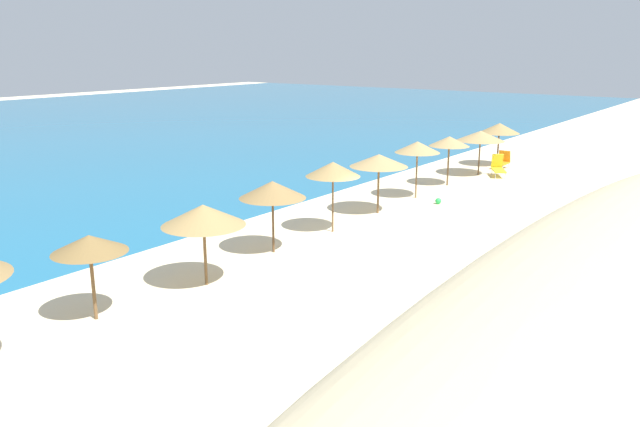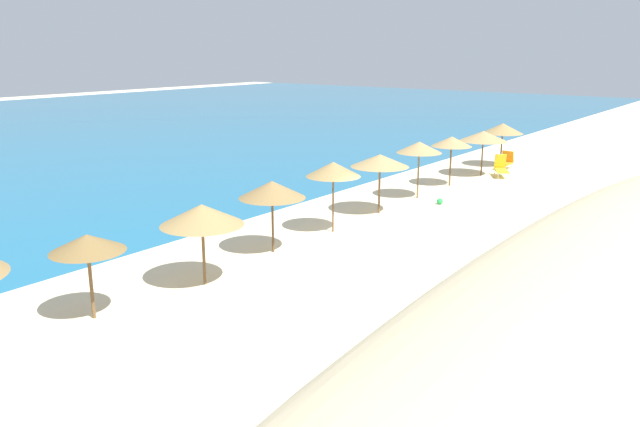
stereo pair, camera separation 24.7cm
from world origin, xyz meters
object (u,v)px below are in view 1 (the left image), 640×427
beach_umbrella_4 (272,190)px  beach_umbrella_10 (499,128)px  beach_umbrella_5 (333,169)px  lounge_chair_2 (498,167)px  beach_umbrella_6 (379,161)px  beach_umbrella_8 (449,141)px  beach_umbrella_9 (481,136)px  lounge_chair_0 (502,161)px  beach_umbrella_2 (89,244)px  beach_umbrella_3 (203,215)px  beach_umbrella_7 (417,147)px  beach_ball (438,201)px

beach_umbrella_4 → beach_umbrella_10: 20.94m
beach_umbrella_5 → lounge_chair_2: 14.74m
beach_umbrella_6 → beach_umbrella_8: bearing=0.7°
beach_umbrella_4 → beach_umbrella_10: beach_umbrella_10 is taller
beach_umbrella_9 → lounge_chair_2: 2.02m
lounge_chair_0 → lounge_chair_2: size_ratio=0.81×
beach_umbrella_2 → beach_umbrella_4: beach_umbrella_4 is taller
beach_umbrella_6 → lounge_chair_2: (11.04, -1.09, -1.80)m
beach_umbrella_4 → lounge_chair_2: (17.91, -1.18, -1.74)m
beach_umbrella_3 → beach_umbrella_6: bearing=1.9°
beach_umbrella_3 → beach_umbrella_7: 14.09m
beach_umbrella_3 → beach_umbrella_5: beach_umbrella_5 is taller
beach_umbrella_3 → beach_umbrella_2: bearing=171.8°
beach_umbrella_7 → beach_umbrella_9: beach_umbrella_7 is taller
lounge_chair_0 → lounge_chair_2: bearing=104.2°
beach_umbrella_7 → lounge_chair_2: size_ratio=1.69×
beach_umbrella_3 → beach_umbrella_4: size_ratio=0.98×
beach_umbrella_6 → lounge_chair_2: 11.24m
beach_umbrella_9 → beach_umbrella_3: bearing=-179.4°
beach_umbrella_2 → beach_umbrella_7: (17.60, -0.10, 0.36)m
beach_umbrella_5 → beach_umbrella_8: (10.61, 0.19, -0.17)m
beach_umbrella_2 → beach_umbrella_6: bearing=-0.6°
beach_umbrella_7 → beach_umbrella_3: bearing=-178.3°
beach_umbrella_3 → beach_umbrella_8: beach_umbrella_8 is taller
beach_ball → beach_umbrella_8: bearing=20.0°
lounge_chair_2 → beach_umbrella_8: bearing=42.4°
beach_umbrella_10 → beach_umbrella_9: bearing=-175.7°
beach_umbrella_5 → beach_umbrella_9: 14.15m
beach_umbrella_7 → beach_umbrella_5: bearing=-178.7°
lounge_chair_0 → beach_umbrella_10: bearing=-49.1°
beach_umbrella_9 → beach_umbrella_4: bearing=179.3°
beach_umbrella_2 → beach_ball: 17.27m
beach_umbrella_3 → beach_umbrella_7: size_ratio=0.93×
beach_umbrella_6 → beach_umbrella_2: bearing=179.4°
beach_umbrella_5 → beach_umbrella_9: bearing=-0.1°
lounge_chair_2 → beach_ball: lounge_chair_2 is taller
beach_umbrella_5 → beach_umbrella_4: bearing=176.8°
beach_umbrella_5 → beach_ball: beach_umbrella_5 is taller
beach_umbrella_6 → beach_umbrella_7: 3.57m
beach_umbrella_5 → lounge_chair_0: 17.14m
beach_umbrella_2 → lounge_chair_0: 27.57m
beach_umbrella_4 → beach_umbrella_9: size_ratio=0.96×
beach_umbrella_10 → beach_ball: size_ratio=9.28×
beach_umbrella_10 → beach_ball: 11.32m
lounge_chair_0 → beach_ball: bearing=93.6°
beach_umbrella_3 → beach_umbrella_8: size_ratio=0.98×
beach_umbrella_8 → lounge_chair_2: bearing=-16.6°
beach_umbrella_5 → beach_umbrella_9: (14.15, -0.02, -0.26)m
beach_umbrella_8 → lounge_chair_0: (6.41, -0.48, -1.87)m
beach_umbrella_6 → beach_umbrella_10: (14.07, 0.14, -0.03)m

